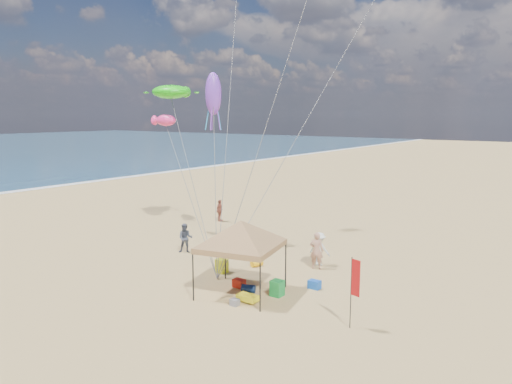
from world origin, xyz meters
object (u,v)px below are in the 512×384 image
person_near_a (317,250)px  canopy_tent (241,223)px  chair_yellow (222,266)px  person_near_b (185,238)px  feather_flag (354,282)px  cooler_red (239,283)px  chair_green (277,288)px  beach_cart (248,298)px  person_far_a (220,210)px  person_near_c (319,249)px  cooler_blue (314,284)px

person_near_a → canopy_tent: bearing=60.9°
chair_yellow → person_near_a: 4.91m
person_near_b → person_near_a: bearing=-22.5°
feather_flag → cooler_red: 6.48m
canopy_tent → cooler_red: bearing=134.9°
chair_green → person_near_a: (-0.50, 4.40, 0.61)m
beach_cart → person_far_a: bearing=134.4°
cooler_red → person_near_c: person_near_c is taller
canopy_tent → person_far_a: (-10.44, 10.87, -2.38)m
chair_yellow → person_near_a: (3.52, 3.37, 0.61)m
person_near_a → person_near_b: bearing=-5.3°
chair_yellow → person_near_c: bearing=49.5°
chair_green → person_near_b: (-8.04, 2.59, 0.50)m
cooler_red → chair_yellow: chair_yellow is taller
beach_cart → person_near_c: (-0.04, 6.33, 0.68)m
chair_green → beach_cart: 1.48m
cooler_blue → person_near_a: bearing=117.5°
canopy_tent → person_near_a: (0.93, 5.12, -2.23)m
chair_green → chair_yellow: (-4.02, 1.04, 0.00)m
chair_green → chair_yellow: 4.15m
cooler_red → beach_cart: size_ratio=0.60×
canopy_tent → person_near_c: size_ratio=3.43×
cooler_blue → person_near_b: person_near_b is taller
person_near_a → person_near_b: (-7.54, -1.81, -0.11)m
person_far_a → cooler_blue: bearing=-139.8°
chair_green → beach_cart: (-0.61, -1.34, -0.15)m
feather_flag → person_near_a: 7.32m
cooler_red → feather_flag: bearing=-9.7°
canopy_tent → chair_yellow: size_ratio=8.65×
cooler_red → person_near_a: (1.52, 4.53, 0.77)m
chair_green → canopy_tent: bearing=-153.6°
beach_cart → person_far_a: size_ratio=0.55×
feather_flag → person_far_a: 19.66m
person_near_b → person_far_a: bearing=80.9°
canopy_tent → feather_flag: canopy_tent is taller
person_near_a → chair_green: bearing=77.7°
person_near_a → person_far_a: person_near_a is taller
chair_green → person_far_a: 15.63m
canopy_tent → person_far_a: canopy_tent is taller
feather_flag → person_near_c: (-4.81, 6.17, -0.96)m
chair_yellow → person_near_c: person_near_c is taller
cooler_red → person_near_b: size_ratio=0.32×
cooler_red → person_near_c: 5.34m
beach_cart → chair_yellow: bearing=145.2°
canopy_tent → person_near_a: canopy_tent is taller
beach_cart → person_near_a: (0.11, 5.74, 0.76)m
chair_green → person_near_c: 5.06m
beach_cart → person_near_b: (-7.43, 3.93, 0.65)m
canopy_tent → chair_yellow: 4.22m
cooler_red → chair_green: (2.02, 0.13, 0.16)m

